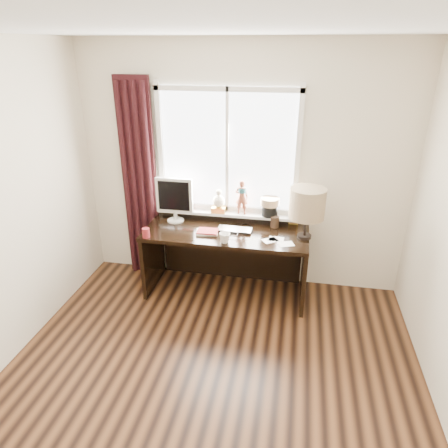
% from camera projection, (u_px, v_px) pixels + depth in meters
% --- Properties ---
extents(floor, '(3.50, 4.00, 0.00)m').
position_uv_depth(floor, '(199.00, 414.00, 2.98)').
color(floor, brown).
rests_on(floor, ground).
extents(ceiling, '(3.50, 4.00, 0.00)m').
position_uv_depth(ceiling, '(186.00, 26.00, 1.91)').
color(ceiling, white).
rests_on(ceiling, wall_back).
extents(wall_back, '(3.50, 0.00, 2.60)m').
position_uv_depth(wall_back, '(242.00, 170.00, 4.24)').
color(wall_back, beige).
rests_on(wall_back, ground).
extents(laptop, '(0.36, 0.24, 0.03)m').
position_uv_depth(laptop, '(235.00, 230.00, 4.14)').
color(laptop, silver).
rests_on(laptop, desk).
extents(mug, '(0.13, 0.13, 0.11)m').
position_uv_depth(mug, '(225.00, 237.00, 3.88)').
color(mug, white).
rests_on(mug, desk).
extents(red_cup, '(0.07, 0.07, 0.10)m').
position_uv_depth(red_cup, '(146.00, 233.00, 3.99)').
color(red_cup, maroon).
rests_on(red_cup, desk).
extents(window, '(1.52, 0.22, 1.40)m').
position_uv_depth(window, '(229.00, 170.00, 4.21)').
color(window, white).
rests_on(window, ground).
extents(curtain, '(0.38, 0.09, 2.25)m').
position_uv_depth(curtain, '(139.00, 183.00, 4.42)').
color(curtain, black).
rests_on(curtain, floor).
extents(desk, '(1.70, 0.70, 0.75)m').
position_uv_depth(desk, '(228.00, 247.00, 4.34)').
color(desk, black).
rests_on(desk, floor).
extents(monitor, '(0.40, 0.18, 0.49)m').
position_uv_depth(monitor, '(174.00, 197.00, 4.27)').
color(monitor, beige).
rests_on(monitor, desk).
extents(notebook_stack, '(0.25, 0.20, 0.03)m').
position_uv_depth(notebook_stack, '(207.00, 232.00, 4.09)').
color(notebook_stack, beige).
rests_on(notebook_stack, desk).
extents(brush_holder, '(0.09, 0.09, 0.25)m').
position_uv_depth(brush_holder, '(275.00, 222.00, 4.22)').
color(brush_holder, black).
rests_on(brush_holder, desk).
extents(icon_frame, '(0.10, 0.03, 0.13)m').
position_uv_depth(icon_frame, '(294.00, 219.00, 4.28)').
color(icon_frame, gold).
rests_on(icon_frame, desk).
extents(table_lamp, '(0.35, 0.35, 0.52)m').
position_uv_depth(table_lamp, '(307.00, 204.00, 3.86)').
color(table_lamp, black).
rests_on(table_lamp, desk).
extents(loose_papers, '(0.34, 0.22, 0.00)m').
position_uv_depth(loose_papers, '(277.00, 241.00, 3.93)').
color(loose_papers, white).
rests_on(loose_papers, desk).
extents(desk_cables, '(0.31, 0.33, 0.01)m').
position_uv_depth(desk_cables, '(241.00, 230.00, 4.17)').
color(desk_cables, black).
rests_on(desk_cables, desk).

